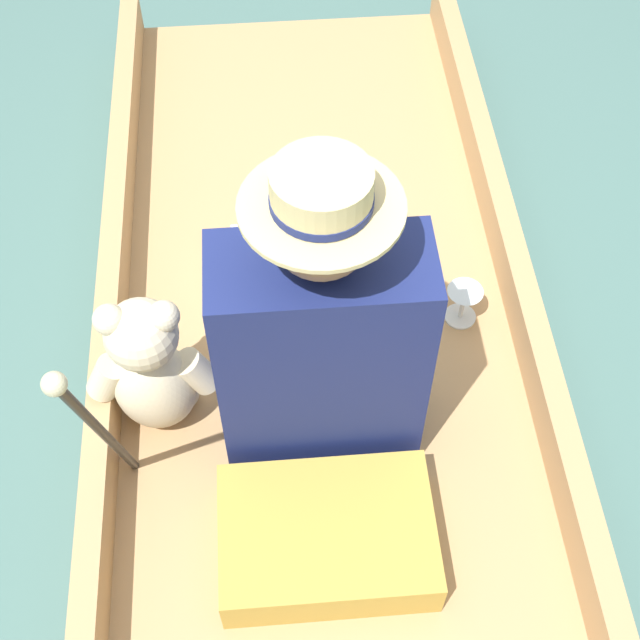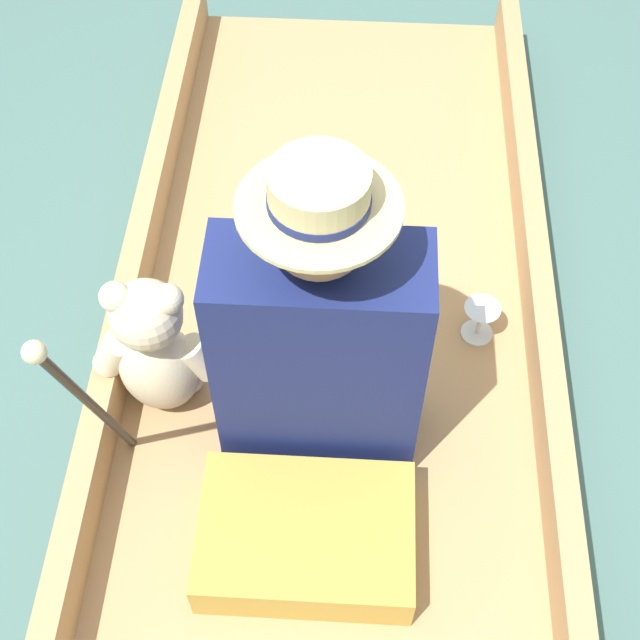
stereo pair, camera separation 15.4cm
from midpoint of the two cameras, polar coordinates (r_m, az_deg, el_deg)
The scene contains 7 objects.
ground_plane at distance 2.43m, azimuth -1.71°, elevation -4.38°, with size 16.00×16.00×0.00m, color #476B66.
punt_boat at distance 2.38m, azimuth -1.74°, elevation -3.54°, with size 1.16×2.99×0.24m.
seat_cushion at distance 2.06m, azimuth -1.76°, elevation -13.84°, with size 0.48×0.34×0.12m.
seated_person at distance 2.02m, azimuth -2.29°, elevation -0.75°, with size 0.46×0.76×0.89m.
teddy_bear at distance 2.13m, azimuth -12.80°, elevation -3.19°, with size 0.32×0.19×0.46m.
wine_glass at distance 2.39m, azimuth 7.38°, elevation 1.27°, with size 0.10×0.10×0.12m.
walking_cane at distance 1.82m, azimuth -16.66°, elevation -6.54°, with size 0.04×0.26×0.76m.
Camera 1 is at (-0.11, -1.28, 2.07)m, focal length 50.00 mm.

